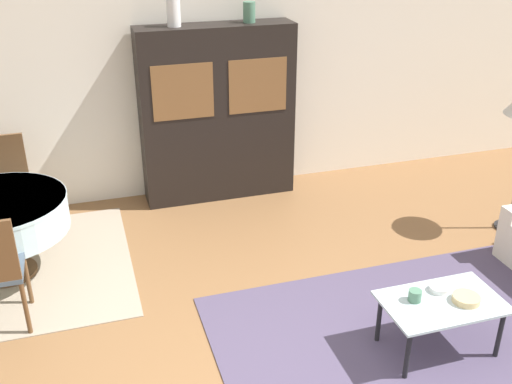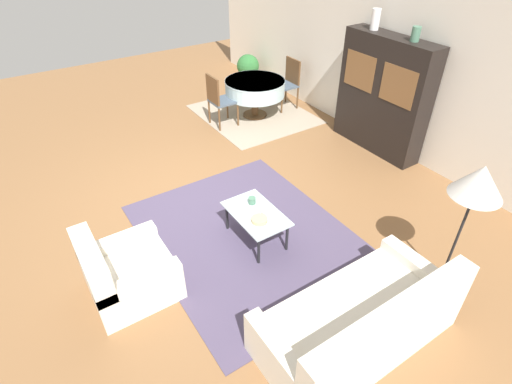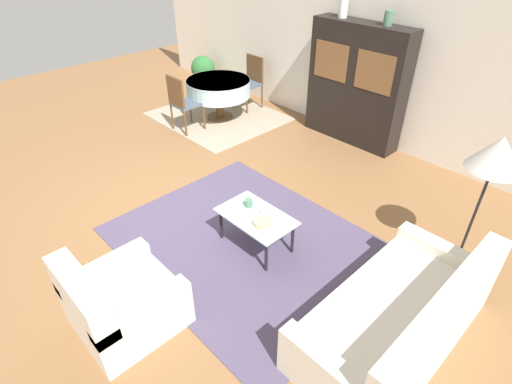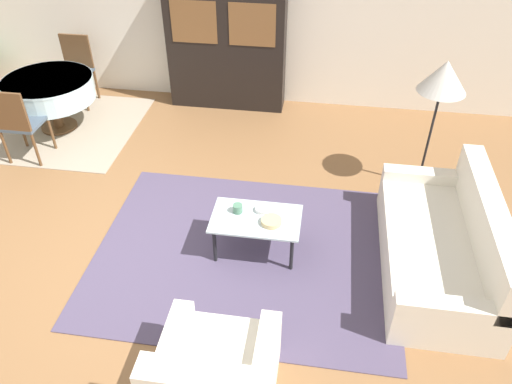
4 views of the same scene
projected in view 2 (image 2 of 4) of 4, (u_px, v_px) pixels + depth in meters
The scene contains 18 objects.
ground_plane at pixel (191, 198), 5.87m from camera, with size 14.00×14.00×0.00m, color brown.
wall_back at pixel (380, 62), 6.69m from camera, with size 10.00×0.06×2.70m.
area_rug at pixel (248, 236), 5.20m from camera, with size 2.99×2.39×0.01m.
dining_rug at pixel (254, 114), 8.19m from camera, with size 2.27×1.98×0.01m.
couch at pixel (361, 323), 3.79m from camera, with size 0.95×1.95×0.84m.
armchair at pixel (125, 274), 4.29m from camera, with size 0.85×0.88×0.81m.
coffee_table at pixel (256, 216), 4.93m from camera, with size 0.87×0.53×0.42m.
display_cabinet at pixel (383, 96), 6.56m from camera, with size 1.66×0.39×1.90m.
dining_table at pixel (255, 88), 7.79m from camera, with size 1.18×1.18×0.73m.
dining_chair_near at pixel (219, 98), 7.44m from camera, with size 0.44×0.44×0.99m.
dining_chair_far at pixel (288, 81), 8.16m from camera, with size 0.44×0.44×0.99m.
floor_lamp at pixel (479, 184), 3.81m from camera, with size 0.51×0.51×1.55m.
cup at pixel (252, 200), 5.04m from camera, with size 0.09×0.09×0.09m.
bowl at pixel (259, 220), 4.76m from camera, with size 0.20×0.20×0.05m.
bowl_small at pixel (266, 210), 4.92m from camera, with size 0.14×0.14×0.04m.
vase_tall at pixel (376, 19), 6.19m from camera, with size 0.14×0.14×0.31m.
vase_short at pixel (416, 34), 5.70m from camera, with size 0.13×0.13×0.21m.
potted_plant at pixel (248, 68), 9.36m from camera, with size 0.52×0.52×0.69m.
Camera 2 is at (4.45, -1.78, 3.53)m, focal length 28.00 mm.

